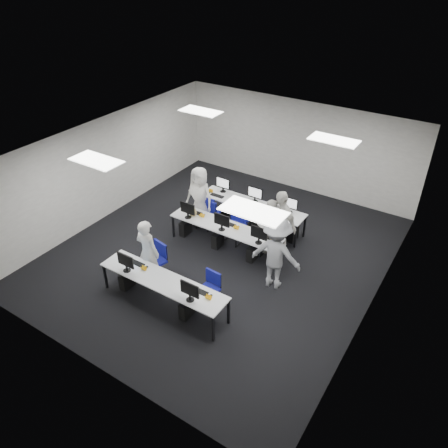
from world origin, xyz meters
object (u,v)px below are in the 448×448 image
Objects in this scene: chair_5 at (214,215)px; chair_3 at (235,231)px; photographer at (276,253)px; chair_4 at (272,246)px; desk_front at (163,282)px; student_3 at (280,223)px; chair_2 at (206,219)px; student_0 at (148,252)px; student_1 at (270,226)px; chair_0 at (156,267)px; student_2 at (200,196)px; chair_6 at (240,225)px; desk_mid at (225,228)px; chair_1 at (209,296)px; chair_7 at (275,237)px.

chair_3 is at bearing -23.65° from chair_5.
photographer is at bearing -26.25° from chair_3.
chair_4 is 1.15× the size of chair_5.
desk_front is 1.72× the size of student_3.
desk_front is 3.71× the size of chair_2.
student_0 is 3.25m from student_1.
chair_5 is at bearing -168.81° from student_3.
chair_5 is at bearing 65.96° from chair_2.
chair_0 is 2.99m from photographer.
student_2 is 2.60m from student_3.
desk_mid is at bearing -88.71° from chair_6.
student_3 reaches higher than chair_4.
student_0 is at bearing 39.66° from student_1.
chair_3 reaches higher than chair_0.
student_1 reaches higher than chair_6.
chair_5 reaches higher than desk_front.
desk_front is at bearing 151.59° from student_0.
chair_6 is 0.48× the size of student_3.
chair_3 is 1.19m from chair_4.
desk_mid is 3.65× the size of chair_1.
chair_6 is 0.49× the size of student_2.
chair_6 is (0.94, -0.06, 0.02)m from chair_5.
student_0 reaches higher than chair_4.
student_0 reaches higher than chair_1.
student_0 is at bearing -109.01° from student_3.
chair_2 is 0.55× the size of student_1.
student_0 is 0.92× the size of photographer.
chair_2 is at bearing -108.51° from chair_5.
chair_0 is at bearing 20.77° from photographer.
desk_front is 3.30× the size of chair_7.
photographer reaches higher than chair_4.
chair_4 is (0.33, 2.50, 0.02)m from chair_1.
chair_6 is 1.48m from student_3.
student_3 is at bearing -125.45° from student_0.
chair_4 is (1.19, 3.05, -0.39)m from desk_front.
student_0 reaches higher than chair_0.
student_1 is (0.15, 2.61, 0.51)m from chair_1.
chair_2 is (-1.95, 2.68, -0.00)m from chair_1.
student_3 reaches higher than chair_6.
chair_4 is 0.67m from student_3.
chair_0 reaches higher than desk_front.
chair_0 reaches higher than chair_6.
chair_4 is at bearing 132.14° from student_1.
student_2 reaches higher than desk_mid.
chair_5 is 0.84× the size of chair_7.
photographer is (2.77, -1.53, 0.68)m from chair_5.
photographer is at bearing 48.26° from desk_front.
chair_7 is 3.55m from student_0.
student_0 is at bearing -102.63° from chair_3.
student_3 reaches higher than desk_mid.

